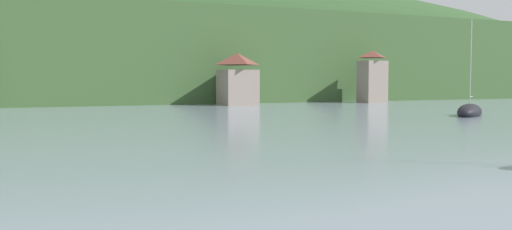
# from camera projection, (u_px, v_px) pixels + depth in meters

# --- Properties ---
(wooded_hillside) EXTENTS (352.00, 46.02, 45.23)m
(wooded_hillside) POSITION_uv_depth(u_px,v_px,m) (160.00, 66.00, 121.66)
(wooded_hillside) COLOR #38562D
(wooded_hillside) RESTS_ON ground_plane
(shore_building_central) EXTENTS (5.99, 6.11, 8.85)m
(shore_building_central) POSITION_uv_depth(u_px,v_px,m) (238.00, 80.00, 95.06)
(shore_building_central) COLOR gray
(shore_building_central) RESTS_ON ground_plane
(shore_building_eastcentral) EXTENTS (4.68, 4.15, 9.86)m
(shore_building_eastcentral) POSITION_uv_depth(u_px,v_px,m) (372.00, 77.00, 105.30)
(shore_building_eastcentral) COLOR gray
(shore_building_eastcentral) RESTS_ON ground_plane
(sailboat_far_4) EXTENTS (7.99, 7.08, 12.04)m
(sailboat_far_4) POSITION_uv_depth(u_px,v_px,m) (470.00, 112.00, 66.61)
(sailboat_far_4) COLOR black
(sailboat_far_4) RESTS_ON ground_plane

